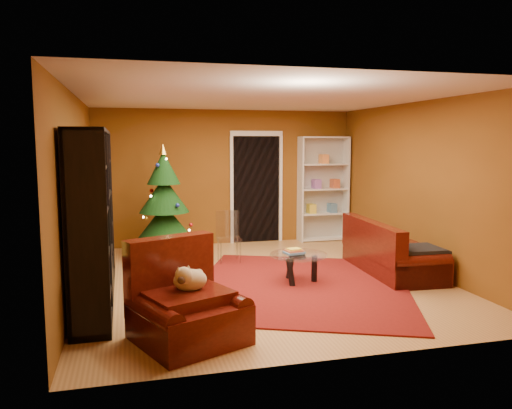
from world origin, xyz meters
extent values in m
cube|color=#AD7B44|center=(0.00, 0.00, -0.03)|extent=(5.00, 5.50, 0.05)
cube|color=silver|center=(0.00, 0.00, 2.62)|extent=(5.00, 5.50, 0.05)
cube|color=brown|center=(0.00, 2.77, 1.30)|extent=(5.00, 0.05, 2.60)
cube|color=brown|center=(-2.52, 0.00, 1.30)|extent=(0.05, 5.50, 2.60)
cube|color=brown|center=(2.52, 0.00, 1.30)|extent=(0.05, 5.50, 2.60)
cube|color=maroon|center=(0.43, -0.45, 0.01)|extent=(3.94, 4.20, 0.02)
cube|color=#2E6F35|center=(-0.66, 1.74, 0.13)|extent=(0.34, 0.34, 0.26)
cube|color=#9D3926|center=(-0.99, 2.59, 0.12)|extent=(0.24, 0.24, 0.24)
camera|label=1|loc=(-1.83, -6.79, 1.97)|focal=35.00mm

